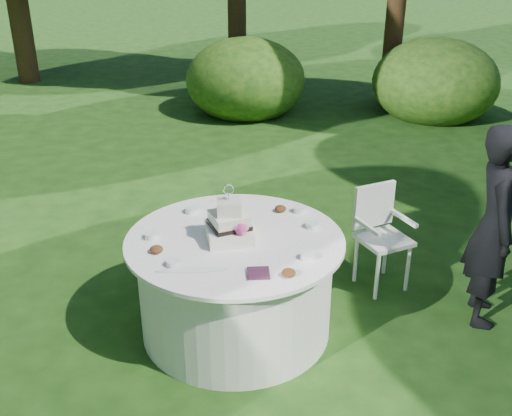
# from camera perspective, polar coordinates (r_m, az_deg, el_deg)

# --- Properties ---
(ground) EXTENTS (80.00, 80.00, 0.00)m
(ground) POSITION_cam_1_polar(r_m,az_deg,el_deg) (4.65, -1.88, -11.31)
(ground) COLOR #17350E
(ground) RESTS_ON ground
(napkins) EXTENTS (0.14, 0.14, 0.02)m
(napkins) POSITION_cam_1_polar(r_m,az_deg,el_deg) (3.80, 0.24, -6.22)
(napkins) COLOR #431C35
(napkins) RESTS_ON table
(feather_plume) EXTENTS (0.48, 0.07, 0.01)m
(feather_plume) POSITION_cam_1_polar(r_m,az_deg,el_deg) (3.86, -6.06, -5.87)
(feather_plume) COLOR white
(feather_plume) RESTS_ON table
(guest) EXTENTS (0.50, 0.64, 1.55)m
(guest) POSITION_cam_1_polar(r_m,az_deg,el_deg) (4.72, 21.78, -1.65)
(guest) COLOR black
(guest) RESTS_ON ground
(table) EXTENTS (1.56, 1.56, 0.77)m
(table) POSITION_cam_1_polar(r_m,az_deg,el_deg) (4.43, -1.95, -7.25)
(table) COLOR white
(table) RESTS_ON ground
(cake) EXTENTS (0.35, 0.35, 0.43)m
(cake) POSITION_cam_1_polar(r_m,az_deg,el_deg) (4.17, -2.53, -1.64)
(cake) COLOR white
(cake) RESTS_ON table
(chair) EXTENTS (0.49, 0.49, 0.87)m
(chair) POSITION_cam_1_polar(r_m,az_deg,el_deg) (5.05, 11.69, -1.89)
(chair) COLOR white
(chair) RESTS_ON ground
(votives) EXTENTS (1.26, 0.90, 0.04)m
(votives) POSITION_cam_1_polar(r_m,az_deg,el_deg) (4.28, -1.51, -2.29)
(votives) COLOR white
(votives) RESTS_ON table
(petal_cups) EXTENTS (0.99, 1.05, 0.05)m
(petal_cups) POSITION_cam_1_polar(r_m,az_deg,el_deg) (4.14, -1.28, -3.18)
(petal_cups) COLOR #562D16
(petal_cups) RESTS_ON table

